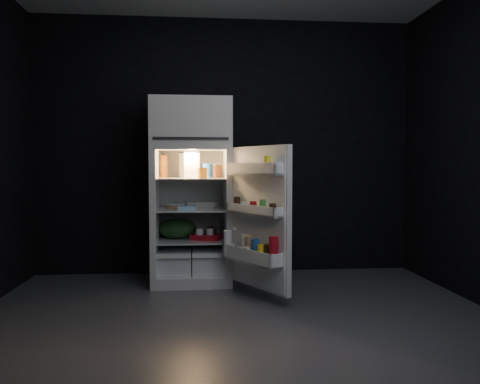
{
  "coord_description": "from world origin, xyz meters",
  "views": [
    {
      "loc": [
        -0.3,
        -3.31,
        1.13
      ],
      "look_at": [
        0.1,
        1.0,
        0.9
      ],
      "focal_mm": 35.0,
      "sensor_mm": 36.0,
      "label": 1
    }
  ],
  "objects": [
    {
      "name": "amber_bottle",
      "position": [
        -0.63,
        1.41,
        1.14
      ],
      "size": [
        0.09,
        0.09,
        0.22
      ],
      "primitive_type": "cylinder",
      "rotation": [
        0.0,
        0.0,
        0.22
      ],
      "color": "#C2651F",
      "rests_on": "refrigerator"
    },
    {
      "name": "wrapped_pkg",
      "position": [
        -0.16,
        1.45,
        0.75
      ],
      "size": [
        0.14,
        0.12,
        0.05
      ],
      "primitive_type": "cube",
      "rotation": [
        0.0,
        0.0,
        0.1
      ],
      "color": "beige",
      "rests_on": "refrigerator"
    },
    {
      "name": "jam_jar",
      "position": [
        -0.1,
        1.3,
        1.09
      ],
      "size": [
        0.09,
        0.09,
        0.13
      ],
      "primitive_type": "cylinder",
      "rotation": [
        0.0,
        0.0,
        0.03
      ],
      "color": "black",
      "rests_on": "refrigerator"
    },
    {
      "name": "small_can_red",
      "position": [
        -0.17,
        1.48,
        0.47
      ],
      "size": [
        0.06,
        0.06,
        0.09
      ],
      "primitive_type": "cylinder",
      "rotation": [
        0.0,
        0.0,
        0.02
      ],
      "color": "#A30E19",
      "rests_on": "refrigerator"
    },
    {
      "name": "produce_bag",
      "position": [
        -0.5,
        1.32,
        0.52
      ],
      "size": [
        0.45,
        0.41,
        0.2
      ],
      "primitive_type": "ellipsoid",
      "rotation": [
        0.0,
        0.0,
        -0.31
      ],
      "color": "#193815",
      "rests_on": "refrigerator"
    },
    {
      "name": "mayo_jar",
      "position": [
        -0.2,
        1.37,
        1.1
      ],
      "size": [
        0.12,
        0.12,
        0.14
      ],
      "primitive_type": "cylinder",
      "rotation": [
        0.0,
        0.0,
        -0.09
      ],
      "color": "#1E51A5",
      "rests_on": "refrigerator"
    },
    {
      "name": "flat_package",
      "position": [
        -0.4,
        1.09,
        0.75
      ],
      "size": [
        0.18,
        0.11,
        0.04
      ],
      "primitive_type": "cube",
      "rotation": [
        0.0,
        0.0,
        -0.19
      ],
      "color": "#8FC2DD",
      "rests_on": "refrigerator"
    },
    {
      "name": "small_carton",
      "position": [
        -0.25,
        1.1,
        1.08
      ],
      "size": [
        0.09,
        0.07,
        0.1
      ],
      "primitive_type": "cube",
      "rotation": [
        0.0,
        0.0,
        0.32
      ],
      "color": "#C27016",
      "rests_on": "refrigerator"
    },
    {
      "name": "yogurt_tray",
      "position": [
        -0.22,
        1.2,
        0.45
      ],
      "size": [
        0.31,
        0.24,
        0.05
      ],
      "primitive_type": "cube",
      "rotation": [
        0.0,
        0.0,
        -0.39
      ],
      "color": "#A30E19",
      "rests_on": "refrigerator"
    },
    {
      "name": "wall_front",
      "position": [
        0.0,
        -1.7,
        1.35
      ],
      "size": [
        4.0,
        0.0,
        2.7
      ],
      "primitive_type": "cube",
      "color": "black",
      "rests_on": "ground"
    },
    {
      "name": "fridge_door",
      "position": [
        0.21,
        0.61,
        0.68
      ],
      "size": [
        0.53,
        0.72,
        1.22
      ],
      "color": "silver",
      "rests_on": "ground"
    },
    {
      "name": "pie",
      "position": [
        -0.47,
        1.33,
        0.75
      ],
      "size": [
        0.36,
        0.36,
        0.04
      ],
      "primitive_type": "cylinder",
      "rotation": [
        0.0,
        0.0,
        0.31
      ],
      "color": "tan",
      "rests_on": "refrigerator"
    },
    {
      "name": "wall_back",
      "position": [
        0.0,
        1.7,
        1.35
      ],
      "size": [
        4.0,
        0.0,
        2.7
      ],
      "primitive_type": "cube",
      "color": "black",
      "rests_on": "ground"
    },
    {
      "name": "milk_jug",
      "position": [
        -0.38,
        1.34,
        1.15
      ],
      "size": [
        0.2,
        0.2,
        0.24
      ],
      "primitive_type": "cube",
      "rotation": [
        0.0,
        0.0,
        0.36
      ],
      "color": "white",
      "rests_on": "refrigerator"
    },
    {
      "name": "egg_carton",
      "position": [
        -0.27,
        1.21,
        0.76
      ],
      "size": [
        0.27,
        0.13,
        0.07
      ],
      "primitive_type": "cube",
      "rotation": [
        0.0,
        0.0,
        0.1
      ],
      "color": "gray",
      "rests_on": "refrigerator"
    },
    {
      "name": "small_can_silver",
      "position": [
        -0.1,
        1.42,
        0.47
      ],
      "size": [
        0.08,
        0.08,
        0.09
      ],
      "primitive_type": "cylinder",
      "rotation": [
        0.0,
        0.0,
        -0.23
      ],
      "color": "#B5B5B9",
      "rests_on": "refrigerator"
    },
    {
      "name": "floor",
      "position": [
        0.0,
        0.0,
        0.0
      ],
      "size": [
        4.0,
        3.4,
        0.0
      ],
      "primitive_type": "cube",
      "color": "#4C4C51",
      "rests_on": "ground"
    },
    {
      "name": "refrigerator",
      "position": [
        -0.35,
        1.32,
        0.96
      ],
      "size": [
        0.76,
        0.71,
        1.78
      ],
      "color": "silver",
      "rests_on": "ground"
    }
  ]
}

